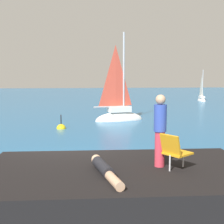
{
  "coord_description": "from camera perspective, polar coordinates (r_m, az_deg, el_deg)",
  "views": [
    {
      "loc": [
        0.27,
        -9.28,
        3.06
      ],
      "look_at": [
        2.46,
        8.85,
        0.92
      ],
      "focal_mm": 46.76,
      "sensor_mm": 36.0,
      "label": 1
    }
  ],
  "objects": [
    {
      "name": "ground_plane",
      "position": [
        9.78,
        -8.27,
        -11.64
      ],
      "size": [
        160.0,
        160.0,
        0.0
      ],
      "primitive_type": "plane",
      "color": "#236093"
    },
    {
      "name": "shore_ledge",
      "position": [
        6.76,
        1.54,
        -15.24
      ],
      "size": [
        6.22,
        3.57,
        1.08
      ],
      "primitive_type": "cube",
      "rotation": [
        0.0,
        0.0,
        -0.05
      ],
      "color": "black",
      "rests_on": "ground"
    },
    {
      "name": "boulder_seaward",
      "position": [
        8.32,
        -9.57,
        -15.01
      ],
      "size": [
        1.25,
        1.29,
        0.79
      ],
      "primitive_type": "cube",
      "rotation": [
        -0.16,
        -0.07,
        1.22
      ],
      "color": "black",
      "rests_on": "ground"
    },
    {
      "name": "boulder_inland",
      "position": [
        8.6,
        -9.01,
        -14.26
      ],
      "size": [
        1.28,
        1.31,
        0.68
      ],
      "primitive_type": "cube",
      "rotation": [
        -0.16,
        0.03,
        0.86
      ],
      "color": "black",
      "rests_on": "ground"
    },
    {
      "name": "sailboat_near",
      "position": [
        21.09,
        1.38,
        -0.64
      ],
      "size": [
        3.81,
        2.08,
        6.9
      ],
      "rotation": [
        0.0,
        0.0,
        0.24
      ],
      "color": "white",
      "rests_on": "ground"
    },
    {
      "name": "sailboat_far",
      "position": [
        40.53,
        17.11,
        2.41
      ],
      "size": [
        1.07,
        2.48,
        4.53
      ],
      "rotation": [
        0.0,
        0.0,
        4.61
      ],
      "color": "white",
      "rests_on": "ground"
    },
    {
      "name": "person_sunbather",
      "position": [
        6.11,
        -1.45,
        -11.14
      ],
      "size": [
        0.51,
        1.75,
        0.25
      ],
      "rotation": [
        0.0,
        0.0,
        4.9
      ],
      "color": "black",
      "rests_on": "shore_ledge"
    },
    {
      "name": "person_standing",
      "position": [
        6.58,
        9.38,
        -3.21
      ],
      "size": [
        0.28,
        0.28,
        1.62
      ],
      "rotation": [
        0.0,
        0.0,
        4.91
      ],
      "color": "#DB384C",
      "rests_on": "shore_ledge"
    },
    {
      "name": "beach_chair",
      "position": [
        6.47,
        12.1,
        -7.25
      ],
      "size": [
        0.76,
        0.73,
        0.8
      ],
      "rotation": [
        0.0,
        0.0,
        0.58
      ],
      "color": "orange",
      "rests_on": "shore_ledge"
    },
    {
      "name": "marker_buoy",
      "position": [
        17.97,
        -9.9,
        -3.21
      ],
      "size": [
        0.56,
        0.56,
        1.13
      ],
      "color": "yellow",
      "rests_on": "ground"
    }
  ]
}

